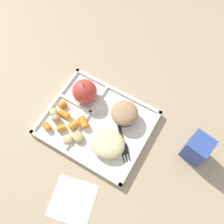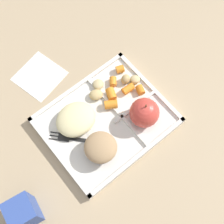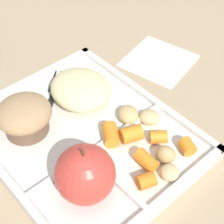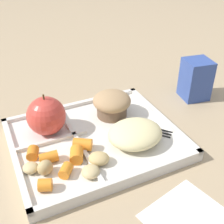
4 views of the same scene
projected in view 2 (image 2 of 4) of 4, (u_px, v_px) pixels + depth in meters
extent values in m
plane|color=tan|center=(107.00, 122.00, 0.89)|extent=(6.00, 6.00, 0.00)
cube|color=silver|center=(106.00, 121.00, 0.88)|extent=(0.32, 0.27, 0.02)
cube|color=silver|center=(77.00, 86.00, 0.91)|extent=(0.32, 0.01, 0.01)
cube|color=silver|center=(138.00, 156.00, 0.83)|extent=(0.32, 0.01, 0.01)
cube|color=silver|center=(150.00, 86.00, 0.91)|extent=(0.01, 0.27, 0.01)
cube|color=silver|center=(59.00, 156.00, 0.83)|extent=(0.01, 0.27, 0.01)
cube|color=silver|center=(117.00, 111.00, 0.88)|extent=(0.01, 0.25, 0.01)
cube|color=silver|center=(134.00, 107.00, 0.88)|extent=(0.14, 0.01, 0.01)
sphere|color=#C63D33|center=(144.00, 113.00, 0.84)|extent=(0.08, 0.08, 0.08)
cylinder|color=#4C381E|center=(146.00, 106.00, 0.80)|extent=(0.00, 0.00, 0.01)
cylinder|color=brown|center=(101.00, 150.00, 0.83)|extent=(0.07, 0.07, 0.03)
ellipsoid|color=tan|center=(101.00, 147.00, 0.81)|extent=(0.08, 0.08, 0.04)
cylinder|color=orange|center=(111.00, 104.00, 0.88)|extent=(0.04, 0.04, 0.02)
cylinder|color=orange|center=(111.00, 94.00, 0.89)|extent=(0.03, 0.04, 0.02)
cylinder|color=orange|center=(120.00, 69.00, 0.92)|extent=(0.03, 0.03, 0.02)
cylinder|color=orange|center=(128.00, 89.00, 0.90)|extent=(0.03, 0.02, 0.02)
cylinder|color=orange|center=(140.00, 90.00, 0.90)|extent=(0.03, 0.03, 0.02)
cylinder|color=orange|center=(113.00, 82.00, 0.91)|extent=(0.03, 0.03, 0.02)
ellipsoid|color=tan|center=(126.00, 79.00, 0.91)|extent=(0.04, 0.03, 0.03)
ellipsoid|color=tan|center=(98.00, 84.00, 0.90)|extent=(0.04, 0.04, 0.02)
ellipsoid|color=tan|center=(135.00, 79.00, 0.91)|extent=(0.04, 0.04, 0.02)
ellipsoid|color=tan|center=(96.00, 95.00, 0.89)|extent=(0.05, 0.05, 0.02)
ellipsoid|color=beige|center=(76.00, 119.00, 0.85)|extent=(0.11, 0.09, 0.04)
sphere|color=#755B4C|center=(76.00, 120.00, 0.86)|extent=(0.03, 0.03, 0.03)
sphere|color=#755B4C|center=(81.00, 128.00, 0.85)|extent=(0.03, 0.03, 0.03)
sphere|color=brown|center=(77.00, 119.00, 0.86)|extent=(0.03, 0.03, 0.03)
cube|color=black|center=(86.00, 141.00, 0.85)|extent=(0.06, 0.07, 0.00)
cube|color=black|center=(64.00, 137.00, 0.85)|extent=(0.04, 0.04, 0.00)
cylinder|color=black|center=(55.00, 133.00, 0.86)|extent=(0.02, 0.02, 0.00)
cylinder|color=black|center=(54.00, 136.00, 0.86)|extent=(0.02, 0.02, 0.00)
cylinder|color=black|center=(53.00, 139.00, 0.85)|extent=(0.02, 0.02, 0.00)
cube|color=#334C99|center=(23.00, 213.00, 0.75)|extent=(0.07, 0.07, 0.10)
cube|color=white|center=(40.00, 76.00, 0.94)|extent=(0.14, 0.14, 0.00)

